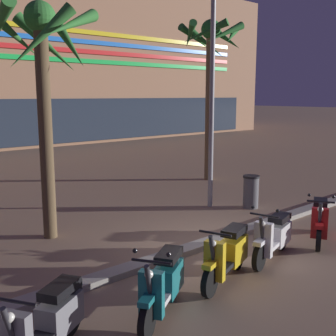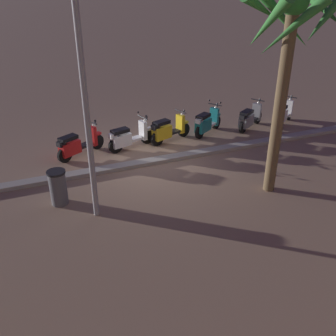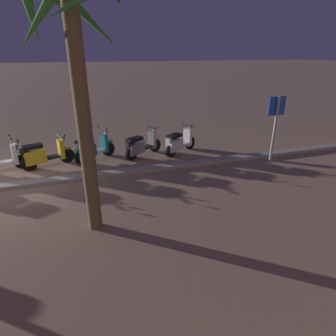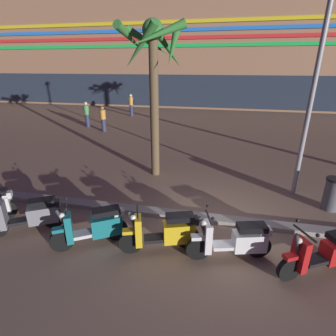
# 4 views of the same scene
# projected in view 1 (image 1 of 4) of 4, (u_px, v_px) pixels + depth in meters

# --- Properties ---
(ground_plane) EXTENTS (200.00, 200.00, 0.00)m
(ground_plane) POSITION_uv_depth(u_px,v_px,m) (216.00, 247.00, 9.06)
(ground_plane) COLOR #93755B
(curb_strip) EXTENTS (60.00, 0.36, 0.12)m
(curb_strip) POSITION_uv_depth(u_px,v_px,m) (210.00, 242.00, 9.18)
(curb_strip) COLOR gray
(curb_strip) RESTS_ON ground
(scooter_grey_far_back) EXTENTS (1.58, 1.02, 1.04)m
(scooter_grey_far_back) POSITION_uv_depth(u_px,v_px,m) (48.00, 322.00, 5.22)
(scooter_grey_far_back) COLOR black
(scooter_grey_far_back) RESTS_ON ground
(scooter_teal_mid_centre) EXTENTS (1.52, 1.01, 1.17)m
(scooter_teal_mid_centre) POSITION_uv_depth(u_px,v_px,m) (164.00, 283.00, 6.28)
(scooter_teal_mid_centre) COLOR black
(scooter_teal_mid_centre) RESTS_ON ground
(scooter_yellow_mid_rear) EXTENTS (1.73, 0.83, 1.04)m
(scooter_yellow_mid_rear) POSITION_uv_depth(u_px,v_px,m) (228.00, 254.00, 7.43)
(scooter_yellow_mid_rear) COLOR black
(scooter_yellow_mid_rear) RESTS_ON ground
(scooter_white_tail_end) EXTENTS (1.78, 0.76, 1.17)m
(scooter_white_tail_end) POSITION_uv_depth(u_px,v_px,m) (274.00, 236.00, 8.43)
(scooter_white_tail_end) COLOR black
(scooter_white_tail_end) RESTS_ON ground
(scooter_red_second_in_line) EXTENTS (1.69, 1.01, 1.17)m
(scooter_red_second_in_line) POSITION_uv_depth(u_px,v_px,m) (319.00, 219.00, 9.53)
(scooter_red_second_in_line) COLOR black
(scooter_red_second_in_line) RESTS_ON ground
(palm_tree_near_sign) EXTENTS (2.30, 2.38, 5.20)m
(palm_tree_near_sign) POSITION_uv_depth(u_px,v_px,m) (42.00, 60.00, 9.02)
(palm_tree_near_sign) COLOR brown
(palm_tree_near_sign) RESTS_ON ground
(palm_tree_far_corner) EXTENTS (2.42, 2.43, 5.95)m
(palm_tree_far_corner) POSITION_uv_depth(u_px,v_px,m) (211.00, 58.00, 15.51)
(palm_tree_far_corner) COLOR olive
(palm_tree_far_corner) RESTS_ON ground
(litter_bin) EXTENTS (0.48, 0.48, 0.95)m
(litter_bin) POSITION_uv_depth(u_px,v_px,m) (251.00, 191.00, 12.14)
(litter_bin) COLOR #56565B
(litter_bin) RESTS_ON ground
(street_lamp) EXTENTS (0.36, 0.36, 6.70)m
(street_lamp) POSITION_uv_depth(u_px,v_px,m) (212.00, 64.00, 11.67)
(street_lamp) COLOR #939399
(street_lamp) RESTS_ON ground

